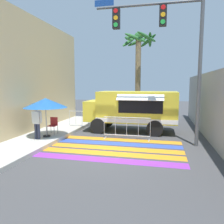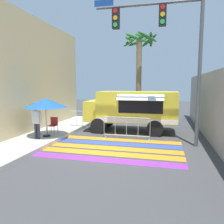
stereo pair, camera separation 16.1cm
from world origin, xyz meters
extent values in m
plane|color=#424244|center=(0.00, 0.00, 0.00)|extent=(60.00, 60.00, 0.00)
cube|color=#B7B5AD|center=(-4.77, 0.00, 0.09)|extent=(4.40, 16.00, 0.18)
cube|color=#DBBC84|center=(-4.85, 0.00, 3.25)|extent=(0.25, 16.00, 6.50)
cube|color=gray|center=(4.59, 3.00, 1.69)|extent=(0.20, 16.00, 3.38)
cube|color=purple|center=(0.00, -1.31, 0.00)|extent=(6.40, 0.56, 0.01)
cube|color=orange|center=(0.00, -0.55, 0.00)|extent=(6.40, 0.56, 0.01)
cube|color=orange|center=(0.00, 0.21, 0.00)|extent=(6.40, 0.56, 0.01)
cube|color=#334FB2|center=(0.00, 0.97, 0.00)|extent=(6.40, 0.56, 0.01)
cube|color=orange|center=(0.00, 1.73, 0.00)|extent=(6.40, 0.56, 0.01)
cube|color=yellow|center=(0.85, 3.84, 1.49)|extent=(4.46, 2.09, 1.73)
cube|color=yellow|center=(-1.38, 3.84, 1.21)|extent=(1.57, 1.92, 1.17)
cube|color=#1E232D|center=(-2.11, 3.84, 1.50)|extent=(0.06, 1.67, 0.44)
cube|color=black|center=(1.12, 2.78, 1.62)|extent=(2.36, 0.03, 0.78)
cube|color=white|center=(1.12, 2.58, 2.09)|extent=(2.46, 0.43, 0.31)
cube|color=white|center=(0.85, 2.79, 0.80)|extent=(4.46, 0.01, 0.24)
cylinder|color=black|center=(-1.25, 2.88, 0.44)|extent=(0.87, 0.22, 0.87)
cylinder|color=black|center=(-1.25, 4.80, 0.44)|extent=(0.87, 0.22, 0.87)
cylinder|color=black|center=(1.90, 2.88, 0.44)|extent=(0.87, 0.22, 0.87)
cylinder|color=black|center=(1.90, 4.80, 0.44)|extent=(0.87, 0.22, 0.87)
cylinder|color=#515456|center=(3.79, 1.42, 3.33)|extent=(0.16, 0.16, 6.66)
cylinder|color=#515456|center=(1.49, 1.42, 6.24)|extent=(4.62, 0.11, 0.11)
cube|color=black|center=(2.18, 1.39, 5.73)|extent=(0.32, 0.28, 0.90)
cylinder|color=red|center=(2.18, 1.25, 6.03)|extent=(0.20, 0.02, 0.20)
cylinder|color=#F2A519|center=(2.18, 1.25, 5.73)|extent=(0.20, 0.02, 0.20)
cylinder|color=green|center=(2.18, 1.25, 5.43)|extent=(0.20, 0.02, 0.20)
cube|color=black|center=(0.10, 1.39, 5.73)|extent=(0.32, 0.28, 0.90)
cylinder|color=red|center=(0.10, 1.25, 6.03)|extent=(0.20, 0.02, 0.20)
cylinder|color=#F2A519|center=(0.10, 1.25, 5.73)|extent=(0.20, 0.02, 0.20)
cylinder|color=green|center=(0.10, 1.25, 5.43)|extent=(0.20, 0.02, 0.20)
cube|color=navy|center=(-0.47, 1.40, 6.46)|extent=(0.90, 0.02, 0.28)
cylinder|color=black|center=(-3.31, 0.85, 0.21)|extent=(0.36, 0.36, 0.06)
cylinder|color=#B2B2B7|center=(-3.31, 0.85, 1.14)|extent=(0.04, 0.04, 1.92)
cone|color=#1E59A5|center=(-3.31, 0.85, 1.87)|extent=(2.10, 2.10, 0.47)
cylinder|color=#4C4C51|center=(-3.49, 1.23, 0.39)|extent=(0.02, 0.02, 0.43)
cylinder|color=#4C4C51|center=(-3.11, 1.23, 0.39)|extent=(0.02, 0.02, 0.43)
cylinder|color=#4C4C51|center=(-3.49, 1.62, 0.39)|extent=(0.02, 0.02, 0.43)
cylinder|color=#4C4C51|center=(-3.11, 1.62, 0.39)|extent=(0.02, 0.02, 0.43)
cube|color=#B22626|center=(-3.30, 1.43, 0.62)|extent=(0.41, 0.41, 0.03)
cube|color=#B22626|center=(-3.30, 1.62, 0.84)|extent=(0.41, 0.03, 0.41)
cylinder|color=#2D3347|center=(-3.57, 0.32, 0.55)|extent=(0.13, 0.13, 0.74)
cylinder|color=#2D3347|center=(-3.42, 0.32, 0.55)|extent=(0.13, 0.13, 0.74)
cube|color=silver|center=(-3.49, 0.32, 1.22)|extent=(0.34, 0.20, 0.60)
cylinder|color=silver|center=(-3.71, 0.32, 1.25)|extent=(0.09, 0.09, 0.51)
cylinder|color=silver|center=(-3.27, 0.32, 1.25)|extent=(0.09, 0.09, 0.51)
sphere|color=brown|center=(-3.49, 0.32, 1.65)|extent=(0.21, 0.21, 0.21)
cylinder|color=#B7BABF|center=(0.54, 1.90, 1.11)|extent=(2.34, 0.04, 0.04)
cylinder|color=#B7BABF|center=(0.54, 1.90, 0.20)|extent=(2.34, 0.04, 0.04)
cylinder|color=#B7BABF|center=(-0.63, 1.90, 0.66)|extent=(0.02, 0.02, 0.91)
cylinder|color=#B7BABF|center=(-0.05, 1.90, 0.66)|extent=(0.02, 0.02, 0.91)
cylinder|color=#B7BABF|center=(0.54, 1.90, 0.66)|extent=(0.02, 0.02, 0.91)
cylinder|color=#B7BABF|center=(1.12, 1.90, 0.66)|extent=(0.02, 0.02, 0.91)
cylinder|color=#B7BABF|center=(1.71, 1.90, 0.66)|extent=(0.02, 0.02, 0.91)
cube|color=#B7BABF|center=(-0.58, 1.90, 0.01)|extent=(0.06, 0.44, 0.03)
cube|color=#B7BABF|center=(1.66, 1.90, 0.01)|extent=(0.06, 0.44, 0.03)
cylinder|color=#B7BABF|center=(-2.59, 3.88, 1.11)|extent=(1.67, 0.04, 0.04)
cylinder|color=#B7BABF|center=(-2.59, 3.88, 0.20)|extent=(1.67, 0.04, 0.04)
cylinder|color=#B7BABF|center=(-3.43, 3.88, 0.66)|extent=(0.02, 0.02, 0.91)
cylinder|color=#B7BABF|center=(-3.01, 3.88, 0.66)|extent=(0.02, 0.02, 0.91)
cylinder|color=#B7BABF|center=(-2.59, 3.88, 0.66)|extent=(0.02, 0.02, 0.91)
cylinder|color=#B7BABF|center=(-2.17, 3.88, 0.66)|extent=(0.02, 0.02, 0.91)
cylinder|color=#B7BABF|center=(-1.75, 3.88, 0.66)|extent=(0.02, 0.02, 0.91)
cube|color=#B7BABF|center=(-3.38, 3.88, 0.01)|extent=(0.06, 0.44, 0.03)
cube|color=#B7BABF|center=(-1.80, 3.88, 0.01)|extent=(0.06, 0.44, 0.03)
cylinder|color=#7A664C|center=(0.56, 6.60, 2.93)|extent=(0.38, 0.38, 5.86)
sphere|color=#2D6B33|center=(0.56, 6.60, 6.01)|extent=(0.60, 0.60, 0.60)
ellipsoid|color=#2D6B33|center=(1.33, 6.64, 5.77)|extent=(0.32, 1.51, 0.91)
ellipsoid|color=#2D6B33|center=(1.17, 7.17, 5.82)|extent=(1.31, 1.37, 0.81)
ellipsoid|color=#2D6B33|center=(0.40, 7.31, 5.80)|extent=(1.46, 0.54, 0.77)
ellipsoid|color=#2D6B33|center=(-0.16, 6.97, 5.76)|extent=(0.92, 1.47, 0.99)
ellipsoid|color=#2D6B33|center=(-0.07, 6.23, 5.83)|extent=(0.94, 1.38, 0.67)
ellipsoid|color=#2D6B33|center=(0.43, 5.82, 5.80)|extent=(1.55, 0.49, 0.84)
ellipsoid|color=#2D6B33|center=(1.15, 6.02, 5.85)|extent=(1.32, 1.36, 0.67)
camera|label=1|loc=(2.24, -8.77, 2.72)|focal=35.00mm
camera|label=2|loc=(2.39, -8.73, 2.72)|focal=35.00mm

